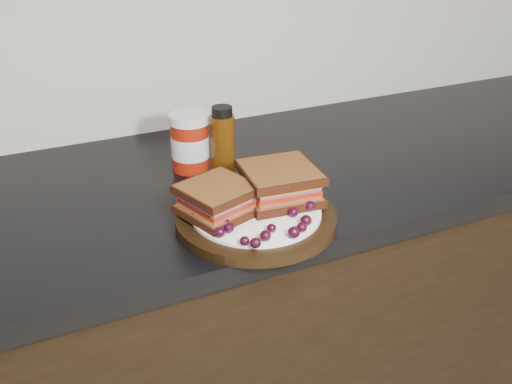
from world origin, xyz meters
The scene contains 31 objects.
base_cabinets centered at (0.00, 1.70, 0.43)m, with size 3.96×0.58×0.86m, color black.
countertop centered at (0.00, 1.70, 0.88)m, with size 3.98×0.60×0.04m, color black.
plate centered at (-0.04, 1.51, 0.91)m, with size 0.28×0.28×0.02m, color black.
sandwich_left centered at (-0.10, 1.53, 0.95)m, with size 0.11×0.11×0.05m, color brown, non-canonical shape.
sandwich_right centered at (0.02, 1.53, 0.95)m, with size 0.13×0.13×0.06m, color brown, non-canonical shape.
grape_0 centered at (-0.13, 1.45, 0.93)m, with size 0.02×0.02×0.02m, color black.
grape_1 centered at (-0.11, 1.46, 0.93)m, with size 0.02×0.02×0.02m, color black.
grape_2 centered at (-0.10, 1.41, 0.93)m, with size 0.02×0.02×0.01m, color black.
grape_3 centered at (-0.09, 1.40, 0.93)m, with size 0.02×0.02×0.02m, color black.
grape_4 centered at (-0.07, 1.41, 0.93)m, with size 0.02×0.02×0.02m, color black.
grape_5 centered at (-0.05, 1.43, 0.93)m, with size 0.02×0.02×0.01m, color black.
grape_6 centered at (-0.02, 1.40, 0.93)m, with size 0.02×0.02×0.02m, color black.
grape_7 centered at (0.00, 1.41, 0.93)m, with size 0.02×0.02×0.02m, color black.
grape_8 centered at (0.01, 1.43, 0.93)m, with size 0.02×0.02×0.02m, color black.
grape_9 centered at (0.01, 1.46, 0.93)m, with size 0.02×0.02×0.02m, color black.
grape_10 centered at (0.04, 1.47, 0.93)m, with size 0.02×0.02×0.02m, color black.
grape_11 centered at (0.04, 1.48, 0.93)m, with size 0.02×0.02×0.02m, color black.
grape_12 centered at (0.05, 1.49, 0.93)m, with size 0.02×0.02×0.02m, color black.
grape_13 centered at (0.06, 1.54, 0.93)m, with size 0.02×0.02×0.01m, color black.
grape_14 centered at (0.03, 1.55, 0.93)m, with size 0.02×0.02×0.01m, color black.
grape_15 centered at (0.00, 1.54, 0.93)m, with size 0.02×0.02×0.02m, color black.
grape_16 centered at (-0.09, 1.56, 0.93)m, with size 0.02×0.02×0.02m, color black.
grape_17 centered at (-0.11, 1.54, 0.93)m, with size 0.02×0.02×0.02m, color black.
grape_18 centered at (-0.13, 1.52, 0.93)m, with size 0.02×0.02×0.02m, color black.
grape_19 centered at (-0.12, 1.51, 0.93)m, with size 0.02×0.02×0.02m, color black.
grape_20 centered at (-0.11, 1.47, 0.93)m, with size 0.02×0.02×0.02m, color black.
grape_21 centered at (-0.08, 1.54, 0.93)m, with size 0.02×0.02×0.02m, color black.
grape_22 centered at (-0.10, 1.52, 0.93)m, with size 0.02×0.02×0.02m, color black.
grape_23 centered at (-0.14, 1.52, 0.93)m, with size 0.02×0.02×0.02m, color black.
condiment_jar centered at (-0.07, 1.76, 0.96)m, with size 0.08×0.08×0.12m, color maroon.
oil_bottle centered at (-0.01, 1.73, 0.97)m, with size 0.05×0.05×0.14m, color #442306.
Camera 1 is at (-0.40, 0.73, 1.41)m, focal length 40.00 mm.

